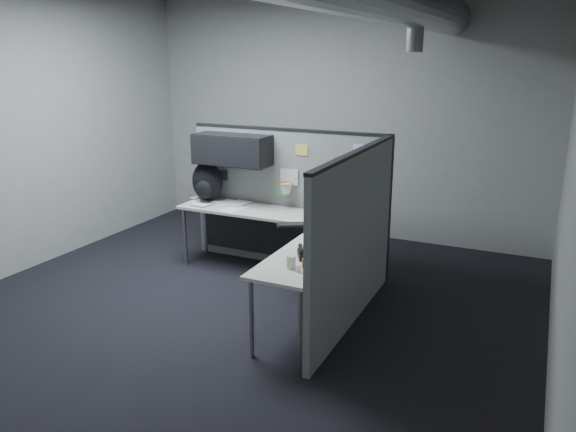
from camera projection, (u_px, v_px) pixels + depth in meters
The scene contains 12 objects.
room at pixel (291, 95), 4.80m from camera, with size 5.62×5.62×3.22m.
partition_back at pixel (272, 183), 6.50m from camera, with size 2.44×0.42×1.63m.
partition_right at pixel (355, 238), 5.11m from camera, with size 0.07×2.23×1.63m.
desk at pixel (284, 231), 5.98m from camera, with size 2.31×2.11×0.73m.
monitor at pixel (346, 200), 5.83m from camera, with size 0.56×0.56×0.47m.
keyboard at pixel (298, 225), 5.73m from camera, with size 0.46×0.36×0.04m.
mouse at pixel (325, 238), 5.34m from camera, with size 0.30×0.30×0.05m.
phone at pixel (308, 253), 4.87m from camera, with size 0.26×0.27×0.10m.
bottles at pixel (304, 266), 4.58m from camera, with size 0.13×0.15×0.08m.
cup at pixel (291, 262), 4.62m from camera, with size 0.08×0.08×0.11m, color beige.
papers at pixel (218, 202), 6.66m from camera, with size 0.84×0.63×0.02m.
backpack at pixel (207, 182), 6.69m from camera, with size 0.40×0.37×0.48m.
Camera 1 is at (2.61, -4.44, 2.43)m, focal length 35.00 mm.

